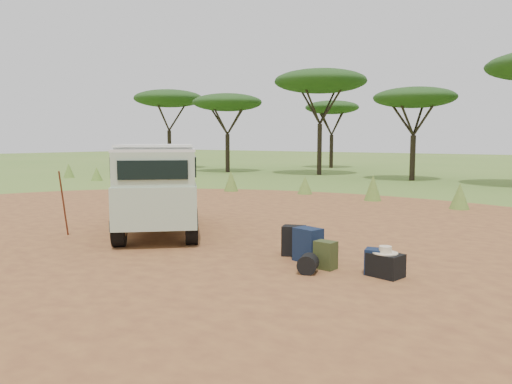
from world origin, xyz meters
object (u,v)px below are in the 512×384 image
Objects in this scene: safari_vehicle at (158,190)px; hard_case at (385,265)px; backpack_navy at (308,245)px; walking_staff at (64,204)px; backpack_olive at (325,255)px; backpack_black at (294,241)px; duffel_navy at (377,262)px.

safari_vehicle reaches higher than hard_case.
safari_vehicle is 6.84× the size of backpack_navy.
backpack_navy is at bearing 40.83° from safari_vehicle.
backpack_navy is at bearing -174.49° from hard_case.
backpack_navy is 1.46m from hard_case.
safari_vehicle is 2.04m from walking_staff.
backpack_olive is (0.49, -0.26, -0.06)m from backpack_navy.
walking_staff is 5.21m from backpack_black.
walking_staff reaches higher than backpack_black.
backpack_navy is at bearing 156.03° from backpack_olive.
safari_vehicle is 2.71× the size of walking_staff.
backpack_black reaches higher than hard_case.
backpack_olive is at bearing 178.50° from duffel_navy.
backpack_olive is at bearing -28.43° from walking_staff.
safari_vehicle is 3.74m from backpack_black.
hard_case is (5.56, -0.38, -0.79)m from safari_vehicle.
backpack_black is (4.96, 1.52, -0.45)m from walking_staff.
walking_staff is 2.88× the size of hard_case.
hard_case is at bearing 12.75° from backpack_olive.
hard_case is (0.14, -0.03, -0.02)m from duffel_navy.
backpack_black is 1.77m from duffel_navy.
backpack_olive is 1.13× the size of duffel_navy.
safari_vehicle is at bearing 12.05° from walking_staff.
walking_staff is at bearing 175.55° from backpack_black.
backpack_olive is at bearing -16.16° from backpack_navy.
backpack_black is 0.50m from backpack_navy.
duffel_navy is at bearing 8.39° from backpack_navy.
backpack_navy reaches higher than backpack_olive.
backpack_navy is 0.56m from backpack_olive.
safari_vehicle reaches higher than backpack_navy.
duffel_navy is (5.42, -0.34, -0.77)m from safari_vehicle.
hard_case is at bearing -28.55° from walking_staff.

